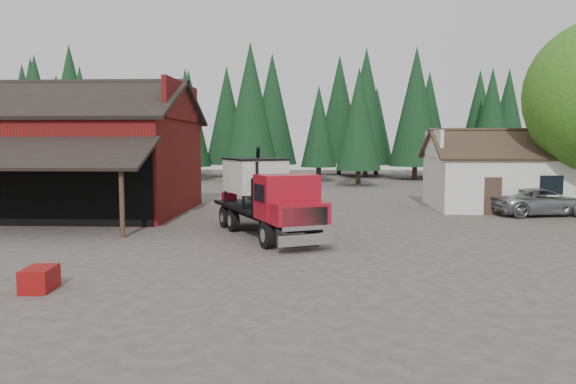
{
  "coord_description": "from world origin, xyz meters",
  "views": [
    {
      "loc": [
        2.07,
        -19.87,
        3.79
      ],
      "look_at": [
        1.02,
        2.86,
        1.8
      ],
      "focal_mm": 35.0,
      "sensor_mm": 36.0,
      "label": 1
    }
  ],
  "objects": [
    {
      "name": "near_pine_d",
      "position": [
        -4.0,
        34.0,
        7.39
      ],
      "size": [
        5.28,
        5.28,
        13.4
      ],
      "color": "#382619",
      "rests_on": "ground"
    },
    {
      "name": "farmhouse",
      "position": [
        13.0,
        13.0,
        1.67
      ],
      "size": [
        8.6,
        6.42,
        4.65
      ],
      "color": "silver",
      "rests_on": "ground"
    },
    {
      "name": "ground",
      "position": [
        0.0,
        0.0,
        0.0
      ],
      "size": [
        120.0,
        120.0,
        0.0
      ],
      "primitive_type": "plane",
      "color": "#433B35",
      "rests_on": "ground"
    },
    {
      "name": "feed_truck",
      "position": [
        0.12,
        2.83,
        1.7
      ],
      "size": [
        5.34,
        8.23,
        3.65
      ],
      "rotation": [
        0.0,
        0.0,
        0.43
      ],
      "color": "black",
      "rests_on": "ground"
    },
    {
      "name": "silver_car",
      "position": [
        14.0,
        10.0,
        0.72
      ],
      "size": [
        5.58,
        3.41,
        1.44
      ],
      "primitive_type": "imported",
      "rotation": [
        0.0,
        0.0,
        1.78
      ],
      "color": "#9FA0A6",
      "rests_on": "ground"
    },
    {
      "name": "red_barn",
      "position": [
        -11.0,
        9.9,
        2.69
      ],
      "size": [
        12.8,
        13.63,
        7.18
      ],
      "color": "maroon",
      "rests_on": "ground"
    },
    {
      "name": "near_pine_b",
      "position": [
        6.0,
        30.0,
        5.89
      ],
      "size": [
        3.96,
        3.96,
        10.4
      ],
      "color": "#382619",
      "rests_on": "ground"
    },
    {
      "name": "equip_box",
      "position": [
        -4.98,
        -6.0,
        0.3
      ],
      "size": [
        0.8,
        1.16,
        0.6
      ],
      "primitive_type": "cube",
      "rotation": [
        0.0,
        0.0,
        0.09
      ],
      "color": "maroon",
      "rests_on": "ground"
    },
    {
      "name": "near_pine_c",
      "position": [
        22.0,
        26.0,
        6.89
      ],
      "size": [
        4.84,
        4.84,
        12.4
      ],
      "color": "#382619",
      "rests_on": "ground"
    },
    {
      "name": "conifer_backdrop",
      "position": [
        0.0,
        42.0,
        0.0
      ],
      "size": [
        76.0,
        16.0,
        16.0
      ],
      "primitive_type": null,
      "color": "black",
      "rests_on": "ground"
    },
    {
      "name": "near_pine_a",
      "position": [
        -22.0,
        28.0,
        6.39
      ],
      "size": [
        4.4,
        4.4,
        11.4
      ],
      "color": "#382619",
      "rests_on": "ground"
    }
  ]
}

